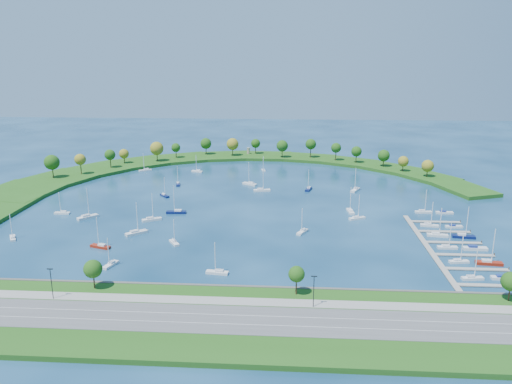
# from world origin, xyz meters

# --- Properties ---
(ground) EXTENTS (700.00, 700.00, 0.00)m
(ground) POSITION_xyz_m (0.00, 0.00, 0.00)
(ground) COLOR #072540
(ground) RESTS_ON ground
(south_shoreline) EXTENTS (420.00, 43.10, 11.60)m
(south_shoreline) POSITION_xyz_m (0.03, -122.88, 1.00)
(south_shoreline) COLOR #215115
(south_shoreline) RESTS_ON ground
(breakwater) EXTENTS (286.74, 247.64, 2.00)m
(breakwater) POSITION_xyz_m (-46.33, 48.72, 0.99)
(breakwater) COLOR #215115
(breakwater) RESTS_ON ground
(breakwater_trees) EXTENTS (236.66, 92.66, 14.15)m
(breakwater_trees) POSITION_xyz_m (-15.22, 87.34, 10.38)
(breakwater_trees) COLOR #382314
(breakwater_trees) RESTS_ON breakwater
(harbor_tower) EXTENTS (2.60, 2.60, 4.57)m
(harbor_tower) POSITION_xyz_m (-8.40, 121.29, 4.34)
(harbor_tower) COLOR gray
(harbor_tower) RESTS_ON breakwater
(dock_system) EXTENTS (24.28, 82.00, 1.60)m
(dock_system) POSITION_xyz_m (85.30, -61.00, 0.35)
(dock_system) COLOR gray
(dock_system) RESTS_ON ground
(moored_boat_0) EXTENTS (9.02, 6.64, 13.17)m
(moored_boat_0) POSITION_xyz_m (-41.07, -33.97, 0.94)
(moored_boat_0) COLOR silver
(moored_boat_0) RESTS_ON ground
(moored_boat_1) EXTENTS (4.27, 7.84, 11.10)m
(moored_boat_1) POSITION_xyz_m (-42.26, -85.83, 0.88)
(moored_boat_1) COLOR silver
(moored_boat_1) RESTS_ON ground
(moored_boat_2) EXTENTS (5.57, 7.15, 10.58)m
(moored_boat_2) POSITION_xyz_m (-24.08, -62.28, 0.87)
(moored_boat_2) COLOR silver
(moored_boat_2) RESTS_ON ground
(moored_boat_3) EXTENTS (6.53, 9.30, 13.46)m
(moored_boat_3) POSITION_xyz_m (60.05, 25.43, 0.95)
(moored_boat_3) COLOR silver
(moored_boat_3) RESTS_ON ground
(moored_boat_4) EXTENTS (9.72, 4.38, 13.81)m
(moored_boat_4) POSITION_xyz_m (7.17, 21.16, 0.96)
(moored_boat_4) COLOR silver
(moored_boat_4) RESTS_ON ground
(moored_boat_5) EXTENTS (5.58, 7.40, 10.86)m
(moored_boat_5) POSITION_xyz_m (-92.62, -61.54, 0.88)
(moored_boat_5) COLOR silver
(moored_boat_5) RESTS_ON ground
(moored_boat_6) EXTENTS (8.95, 8.34, 14.07)m
(moored_boat_6) POSITION_xyz_m (-42.84, -52.28, 0.97)
(moored_boat_6) COLOR silver
(moored_boat_6) RESTS_ON ground
(moored_boat_7) EXTENTS (9.66, 3.45, 13.92)m
(moored_boat_7) POSITION_xyz_m (-32.02, -22.18, 0.97)
(moored_boat_7) COLOR #0B1545
(moored_boat_7) RESTS_ON ground
(moored_boat_8) EXTENTS (8.20, 5.50, 11.79)m
(moored_boat_8) POSITION_xyz_m (54.49, -25.60, 0.90)
(moored_boat_8) COLOR silver
(moored_boat_8) RESTS_ON ground
(moored_boat_9) EXTENTS (3.86, 8.05, 11.41)m
(moored_boat_9) POSITION_xyz_m (-43.05, 32.01, 0.89)
(moored_boat_9) COLOR #0B1545
(moored_boat_9) RESTS_ON ground
(moored_boat_10) EXTENTS (5.45, 7.80, 11.29)m
(moored_boat_10) POSITION_xyz_m (28.47, -46.00, 0.89)
(moored_boat_10) COLOR silver
(moored_boat_10) RESTS_ON ground
(moored_boat_11) EXTENTS (6.45, 6.97, 10.92)m
(moored_boat_11) POSITION_xyz_m (-45.01, 7.05, 0.88)
(moored_boat_11) COLOR #0B1545
(moored_boat_11) RESTS_ON ground
(moored_boat_12) EXTENTS (7.44, 2.18, 10.90)m
(moored_boat_12) POSITION_xyz_m (-87.04, -26.66, 0.88)
(moored_boat_12) COLOR silver
(moored_boat_12) RESTS_ON ground
(moored_boat_13) EXTENTS (8.17, 3.25, 11.67)m
(moored_boat_13) POSITION_xyz_m (-2.40, -90.01, 0.90)
(moored_boat_13) COLOR silver
(moored_boat_13) RESTS_ON ground
(moored_boat_14) EXTENTS (8.69, 9.14, 14.49)m
(moored_boat_14) POSITION_xyz_m (-72.16, -32.61, 0.99)
(moored_boat_14) COLOR silver
(moored_boat_14) RESTS_ON ground
(moored_boat_15) EXTENTS (3.20, 6.77, 9.60)m
(moored_boat_15) POSITION_xyz_m (5.47, 72.85, 0.85)
(moored_boat_15) COLOR silver
(moored_boat_15) RESTS_ON ground
(moored_boat_16) EXTENTS (8.18, 6.37, 12.10)m
(moored_boat_16) POSITION_xyz_m (-72.66, 67.16, 0.91)
(moored_boat_16) COLOR silver
(moored_boat_16) RESTS_ON ground
(moored_boat_17) EXTENTS (8.92, 4.99, 12.65)m
(moored_boat_17) POSITION_xyz_m (-52.43, -68.67, 0.93)
(moored_boat_17) COLOR maroon
(moored_boat_17) RESTS_ON ground
(moored_boat_18) EXTENTS (8.00, 4.86, 11.38)m
(moored_boat_18) POSITION_xyz_m (-37.65, 66.32, 0.89)
(moored_boat_18) COLOR silver
(moored_boat_18) RESTS_ON ground
(moored_boat_19) EXTENTS (3.31, 8.70, 12.48)m
(moored_boat_19) POSITION_xyz_m (52.57, -15.22, 0.92)
(moored_boat_19) COLOR silver
(moored_boat_19) RESTS_ON ground
(moored_boat_20) EXTENTS (4.53, 8.59, 12.15)m
(moored_boat_20) POSITION_xyz_m (33.71, 25.67, 0.91)
(moored_boat_20) COLOR #0B1545
(moored_boat_20) RESTS_ON ground
(moored_boat_21) EXTENTS (9.19, 7.22, 13.63)m
(moored_boat_21) POSITION_xyz_m (-0.55, 35.14, 0.96)
(moored_boat_21) COLOR silver
(moored_boat_21) RESTS_ON ground
(docked_boat_0) EXTENTS (7.67, 3.08, 10.96)m
(docked_boat_0) POSITION_xyz_m (85.53, -88.94, 0.88)
(docked_boat_0) COLOR silver
(docked_boat_0) RESTS_ON ground
(docked_boat_1) EXTENTS (7.97, 2.53, 1.61)m
(docked_boat_1) POSITION_xyz_m (95.98, -88.13, 0.59)
(docked_boat_1) COLOR silver
(docked_boat_1) RESTS_ON ground
(docked_boat_2) EXTENTS (7.51, 3.06, 10.73)m
(docked_boat_2) POSITION_xyz_m (85.54, -74.59, 0.87)
(docked_boat_2) COLOR silver
(docked_boat_2) RESTS_ON ground
(docked_boat_3) EXTENTS (9.67, 3.53, 13.92)m
(docked_boat_3) POSITION_xyz_m (96.00, -75.50, 0.97)
(docked_boat_3) COLOR maroon
(docked_boat_3) RESTS_ON ground
(docked_boat_4) EXTENTS (7.85, 2.40, 11.45)m
(docked_boat_4) POSITION_xyz_m (85.53, -60.47, 0.89)
(docked_boat_4) COLOR silver
(docked_boat_4) RESTS_ON ground
(docked_boat_5) EXTENTS (9.40, 2.66, 1.91)m
(docked_boat_5) POSITION_xyz_m (95.96, -61.13, 0.70)
(docked_boat_5) COLOR silver
(docked_boat_5) RESTS_ON ground
(docked_boat_6) EXTENTS (8.88, 3.48, 12.71)m
(docked_boat_6) POSITION_xyz_m (85.51, -46.54, 0.93)
(docked_boat_6) COLOR silver
(docked_boat_6) RESTS_ON ground
(docked_boat_7) EXTENTS (9.55, 3.71, 13.67)m
(docked_boat_7) POSITION_xyz_m (96.00, -47.64, 0.96)
(docked_boat_7) COLOR #0B1545
(docked_boat_7) RESTS_ON ground
(docked_boat_8) EXTENTS (8.11, 3.27, 11.59)m
(docked_boat_8) POSITION_xyz_m (85.53, -33.84, 0.89)
(docked_boat_8) COLOR silver
(docked_boat_8) RESTS_ON ground
(docked_boat_9) EXTENTS (7.65, 2.69, 1.53)m
(docked_boat_9) POSITION_xyz_m (95.99, -34.69, 0.56)
(docked_boat_9) COLOR silver
(docked_boat_9) RESTS_ON ground
(docked_boat_10) EXTENTS (8.10, 2.63, 11.76)m
(docked_boat_10) POSITION_xyz_m (87.92, -13.83, 0.90)
(docked_boat_10) COLOR silver
(docked_boat_10) RESTS_ON ground
(docked_boat_11) EXTENTS (8.16, 2.31, 1.66)m
(docked_boat_11) POSITION_xyz_m (97.88, -14.08, 0.61)
(docked_boat_11) COLOR silver
(docked_boat_11) RESTS_ON ground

